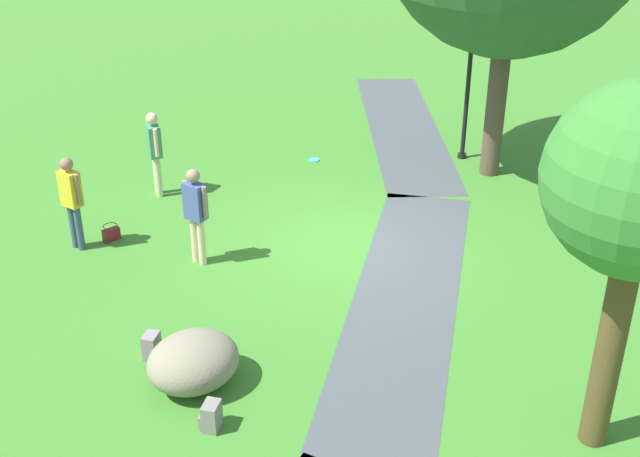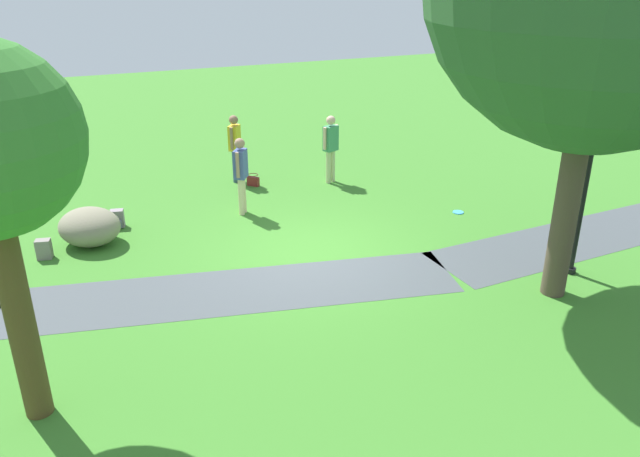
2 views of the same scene
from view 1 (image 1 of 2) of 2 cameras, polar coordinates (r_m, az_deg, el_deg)
ground_plane at (r=15.04m, az=1.98°, el=-1.08°), size 48.00×48.00×0.00m
footpath_segment_near at (r=20.59m, az=5.84°, el=7.03°), size 8.06×2.03×0.01m
footpath_segment_mid at (r=13.46m, az=5.95°, el=-4.99°), size 8.18×3.32×0.01m
lamp_post at (r=18.33m, az=10.38°, el=10.58°), size 0.28×0.28×3.15m
lawn_boulder at (r=11.53m, az=-8.85°, el=-9.17°), size 1.72×1.74×0.77m
woman_with_handbag at (r=15.08m, az=-16.98°, el=2.16°), size 0.40×0.44×1.78m
man_near_boulder at (r=14.10m, az=-8.68°, el=1.34°), size 0.40×0.45×1.79m
passerby_on_path at (r=16.83m, az=-11.48°, el=5.55°), size 0.49×0.36×1.78m
handbag_on_grass at (r=15.57m, az=-14.39°, el=-0.34°), size 0.38×0.38×0.31m
backpack_by_boulder at (r=12.26m, az=-11.63°, el=-8.08°), size 0.32×0.31×0.40m
spare_backpack_on_lawn at (r=10.91m, az=-7.63°, el=-12.89°), size 0.32×0.31×0.40m
frisbee_on_grass at (r=18.57m, az=-0.41°, el=4.83°), size 0.25×0.25×0.02m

